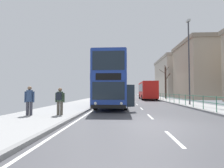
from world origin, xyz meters
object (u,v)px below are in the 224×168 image
Objects in this scene: background_building_01 at (216,70)px; pedestrian_companion at (29,99)px; bare_tree_far_00 at (166,82)px; pedestrian_with_backpack at (60,99)px; background_bus_far_lane at (147,90)px; background_building_00 at (180,77)px; double_decker_bus_main at (112,82)px; street_lamp_far_side at (189,56)px.

pedestrian_companion is at bearing -131.87° from background_building_01.
pedestrian_with_backpack is at bearing -116.33° from bare_tree_far_00.
background_bus_far_lane is 1.63× the size of bare_tree_far_00.
pedestrian_with_backpack is at bearing 9.53° from pedestrian_companion.
bare_tree_far_00 is (11.69, 23.63, 2.22)m from pedestrian_with_backpack.
background_building_01 is at bearing -83.83° from background_building_00.
background_building_00 is at bearing 64.58° from pedestrian_with_backpack.
bare_tree_far_00 is 11.53m from background_building_01.
pedestrian_companion is 36.51m from background_building_01.
background_bus_far_lane is 15.44m from background_building_01.
bare_tree_far_00 is (13.34, 23.90, 2.20)m from pedestrian_companion.
double_decker_bus_main is 1.74× the size of bare_tree_far_00.
pedestrian_companion is 0.12× the size of background_building_01.
street_lamp_far_side is (12.15, 8.97, 4.14)m from pedestrian_companion.
background_building_00 is (18.11, 36.08, 3.29)m from double_decker_bus_main.
street_lamp_far_side is (2.38, -14.17, 3.47)m from background_bus_far_lane.
background_building_01 reaches higher than background_building_00.
pedestrian_companion is (-1.65, -0.28, 0.02)m from pedestrian_with_backpack.
background_building_01 is (14.40, 3.82, 4.05)m from background_bus_far_lane.
background_building_01 reaches higher than street_lamp_far_side.
pedestrian_with_backpack is 0.09× the size of background_building_00.
background_building_00 is at bearing 65.69° from bare_tree_far_00.
background_building_01 reaches higher than double_decker_bus_main.
pedestrian_with_backpack is 14.25m from street_lamp_far_side.
background_building_00 reaches higher than background_bus_far_lane.
double_decker_bus_main is 8.48m from street_lamp_far_side.
street_lamp_far_side is at bearing -106.30° from background_building_00.
background_bus_far_lane is at bearing -165.12° from background_building_01.
double_decker_bus_main is at bearing -119.41° from bare_tree_far_00.
pedestrian_companion is 15.66m from street_lamp_far_side.
background_building_01 is at bearing 48.13° from pedestrian_companion.
background_building_00 is at bearing 62.99° from pedestrian_companion.
background_building_00 reaches higher than pedestrian_with_backpack.
street_lamp_far_side is 0.49× the size of background_building_00.
background_building_01 is (19.93, 19.21, 3.38)m from double_decker_bus_main.
background_building_00 reaches higher than double_decker_bus_main.
double_decker_bus_main is 7.05× the size of pedestrian_with_backpack.
pedestrian_companion reaches higher than pedestrian_with_backpack.
street_lamp_far_side is at bearing -123.74° from background_building_01.
background_bus_far_lane is (5.53, 15.38, -0.67)m from double_decker_bus_main.
background_bus_far_lane is at bearing -121.28° from background_building_00.
background_building_01 reaches higher than bare_tree_far_00.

